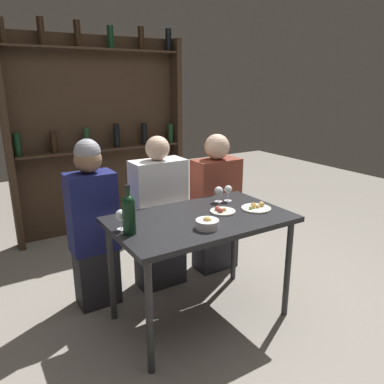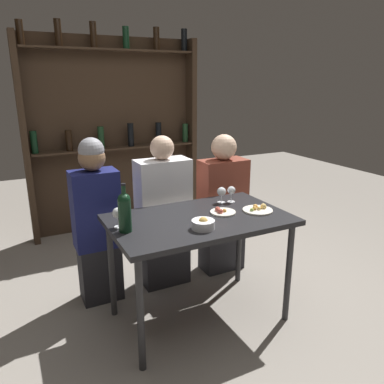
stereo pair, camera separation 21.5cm
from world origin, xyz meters
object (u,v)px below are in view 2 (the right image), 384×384
(food_plate_0, at_px, (222,212))
(snack_bowl, at_px, (203,224))
(seated_person_left, at_px, (97,224))
(food_plate_1, at_px, (258,209))
(seated_person_right, at_px, (222,208))
(wine_glass_1, at_px, (231,191))
(wine_glass_2, at_px, (118,214))
(seated_person_center, at_px, (164,217))
(wine_bottle, at_px, (125,211))
(wine_glass_0, at_px, (222,192))

(food_plate_0, relative_size, snack_bowl, 1.23)
(snack_bowl, distance_m, seated_person_left, 0.93)
(food_plate_1, relative_size, seated_person_right, 0.17)
(snack_bowl, xyz_separation_m, seated_person_left, (-0.50, 0.77, -0.18))
(wine_glass_1, height_order, seated_person_right, seated_person_right)
(wine_glass_2, distance_m, snack_bowl, 0.54)
(seated_person_left, distance_m, seated_person_center, 0.55)
(seated_person_left, bearing_deg, seated_person_center, 0.00)
(wine_bottle, distance_m, wine_glass_1, 0.92)
(wine_glass_1, relative_size, seated_person_left, 0.10)
(wine_glass_0, xyz_separation_m, food_plate_0, (-0.12, -0.21, -0.07))
(wine_bottle, relative_size, snack_bowl, 2.08)
(wine_glass_2, bearing_deg, seated_person_left, 93.64)
(seated_person_right, bearing_deg, food_plate_0, -122.11)
(wine_bottle, height_order, food_plate_1, wine_bottle)
(wine_glass_0, xyz_separation_m, seated_person_left, (-0.87, 0.37, -0.23))
(wine_glass_1, height_order, snack_bowl, wine_glass_1)
(food_plate_0, xyz_separation_m, seated_person_left, (-0.75, 0.58, -0.16))
(wine_glass_2, relative_size, food_plate_0, 0.73)
(wine_glass_1, relative_size, food_plate_1, 0.58)
(snack_bowl, height_order, seated_person_left, seated_person_left)
(food_plate_1, bearing_deg, snack_bowl, -166.88)
(food_plate_0, xyz_separation_m, snack_bowl, (-0.25, -0.19, 0.02))
(wine_glass_2, bearing_deg, wine_glass_1, 7.18)
(wine_glass_0, height_order, snack_bowl, wine_glass_0)
(food_plate_0, height_order, seated_person_center, seated_person_center)
(food_plate_0, bearing_deg, wine_glass_2, 174.48)
(wine_glass_1, distance_m, seated_person_right, 0.51)
(food_plate_0, relative_size, food_plate_1, 0.84)
(wine_bottle, distance_m, seated_person_left, 0.66)
(wine_glass_0, relative_size, seated_person_right, 0.10)
(wine_glass_1, bearing_deg, seated_person_center, 135.70)
(seated_person_right, bearing_deg, seated_person_center, 180.00)
(wine_bottle, xyz_separation_m, wine_glass_1, (0.90, 0.20, -0.05))
(wine_glass_1, distance_m, wine_glass_2, 0.92)
(wine_bottle, distance_m, food_plate_0, 0.71)
(snack_bowl, bearing_deg, seated_person_left, 122.89)
(wine_glass_1, bearing_deg, food_plate_0, -136.60)
(wine_glass_1, xyz_separation_m, food_plate_0, (-0.20, -0.18, -0.08))
(seated_person_left, height_order, seated_person_right, seated_person_left)
(wine_glass_1, height_order, wine_glass_2, wine_glass_2)
(food_plate_1, distance_m, seated_person_right, 0.69)
(wine_glass_0, bearing_deg, food_plate_1, -64.47)
(wine_glass_2, bearing_deg, wine_bottle, -78.32)
(wine_glass_0, relative_size, wine_glass_1, 0.98)
(wine_glass_1, relative_size, snack_bowl, 0.85)
(wine_bottle, xyz_separation_m, seated_person_right, (1.06, 0.59, -0.33))
(snack_bowl, relative_size, seated_person_center, 0.12)
(wine_glass_2, relative_size, seated_person_center, 0.10)
(wine_glass_2, bearing_deg, food_plate_0, -5.52)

